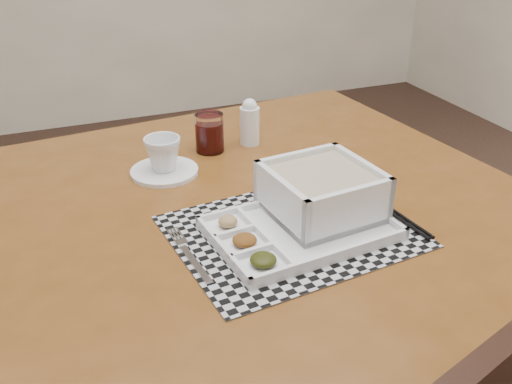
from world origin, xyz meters
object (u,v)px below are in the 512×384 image
at_px(serving_tray, 316,202).
at_px(juice_glass, 210,134).
at_px(cup, 163,154).
at_px(creamer_bottle, 250,122).
at_px(dining_table, 260,240).

distance_m(serving_tray, juice_glass, 0.40).
bearing_deg(serving_tray, cup, 124.66).
height_order(cup, juice_glass, juice_glass).
bearing_deg(cup, creamer_bottle, 4.90).
bearing_deg(dining_table, serving_tray, -55.29).
bearing_deg(dining_table, creamer_bottle, 72.59).
bearing_deg(cup, serving_tray, -70.47).
xyz_separation_m(dining_table, juice_glass, (-0.01, 0.29, 0.13)).
bearing_deg(juice_glass, creamer_bottle, 2.67).
xyz_separation_m(dining_table, creamer_bottle, (0.09, 0.30, 0.14)).
xyz_separation_m(juice_glass, creamer_bottle, (0.10, 0.00, 0.01)).
height_order(dining_table, creamer_bottle, creamer_bottle).
relative_size(dining_table, juice_glass, 12.95).
xyz_separation_m(serving_tray, creamer_bottle, (0.02, 0.40, 0.01)).
height_order(serving_tray, creamer_bottle, creamer_bottle).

